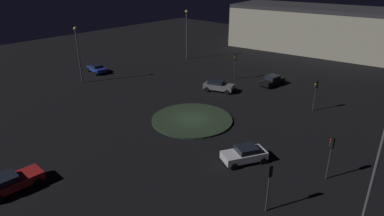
{
  "coord_description": "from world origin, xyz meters",
  "views": [
    {
      "loc": [
        -23.54,
        25.78,
        16.56
      ],
      "look_at": [
        0.0,
        0.0,
        1.55
      ],
      "focal_mm": 30.95,
      "sensor_mm": 36.0,
      "label": 1
    }
  ],
  "objects_px": {
    "traffic_light_northwest": "(269,179)",
    "streetlamp_southeast": "(187,28)",
    "traffic_light_south": "(235,62)",
    "streetlamp_west": "(381,148)",
    "store_building": "(310,28)",
    "streetlamp_east": "(78,48)",
    "car_blue": "(97,68)",
    "car_black": "(272,80)",
    "car_white": "(245,154)",
    "car_grey": "(218,86)",
    "traffic_light_west": "(331,150)",
    "traffic_light_southwest": "(316,90)",
    "car_red": "(12,182)"
  },
  "relations": [
    {
      "from": "car_black",
      "to": "streetlamp_east",
      "type": "relative_size",
      "value": 0.52
    },
    {
      "from": "car_red",
      "to": "streetlamp_southeast",
      "type": "distance_m",
      "value": 43.44
    },
    {
      "from": "car_black",
      "to": "car_red",
      "type": "xyz_separation_m",
      "value": [
        2.38,
        36.56,
        0.02
      ]
    },
    {
      "from": "streetlamp_east",
      "to": "store_building",
      "type": "bearing_deg",
      "value": -109.52
    },
    {
      "from": "car_blue",
      "to": "car_red",
      "type": "relative_size",
      "value": 0.98
    },
    {
      "from": "traffic_light_northwest",
      "to": "streetlamp_southeast",
      "type": "relative_size",
      "value": 0.43
    },
    {
      "from": "store_building",
      "to": "streetlamp_west",
      "type": "bearing_deg",
      "value": 110.25
    },
    {
      "from": "traffic_light_south",
      "to": "streetlamp_east",
      "type": "xyz_separation_m",
      "value": [
        16.45,
        17.05,
        2.5
      ]
    },
    {
      "from": "car_red",
      "to": "traffic_light_southwest",
      "type": "distance_m",
      "value": 33.41
    },
    {
      "from": "streetlamp_southeast",
      "to": "traffic_light_west",
      "type": "bearing_deg",
      "value": 149.76
    },
    {
      "from": "car_white",
      "to": "traffic_light_west",
      "type": "height_order",
      "value": "traffic_light_west"
    },
    {
      "from": "car_red",
      "to": "traffic_light_northwest",
      "type": "bearing_deg",
      "value": -53.11
    },
    {
      "from": "car_white",
      "to": "traffic_light_southwest",
      "type": "bearing_deg",
      "value": -150.11
    },
    {
      "from": "car_black",
      "to": "traffic_light_southwest",
      "type": "bearing_deg",
      "value": -114.21
    },
    {
      "from": "car_red",
      "to": "streetlamp_west",
      "type": "distance_m",
      "value": 26.64
    },
    {
      "from": "traffic_light_northwest",
      "to": "traffic_light_south",
      "type": "bearing_deg",
      "value": -21.64
    },
    {
      "from": "car_red",
      "to": "traffic_light_west",
      "type": "xyz_separation_m",
      "value": [
        -17.9,
        -18.44,
        1.97
      ]
    },
    {
      "from": "traffic_light_south",
      "to": "traffic_light_northwest",
      "type": "bearing_deg",
      "value": 21.55
    },
    {
      "from": "streetlamp_east",
      "to": "car_black",
      "type": "bearing_deg",
      "value": -140.13
    },
    {
      "from": "streetlamp_east",
      "to": "car_white",
      "type": "bearing_deg",
      "value": 176.42
    },
    {
      "from": "traffic_light_south",
      "to": "streetlamp_southeast",
      "type": "height_order",
      "value": "streetlamp_southeast"
    },
    {
      "from": "car_blue",
      "to": "streetlamp_west",
      "type": "height_order",
      "value": "streetlamp_west"
    },
    {
      "from": "streetlamp_southeast",
      "to": "traffic_light_southwest",
      "type": "bearing_deg",
      "value": 164.88
    },
    {
      "from": "traffic_light_west",
      "to": "traffic_light_south",
      "type": "bearing_deg",
      "value": -34.6
    },
    {
      "from": "car_black",
      "to": "store_building",
      "type": "relative_size",
      "value": 0.13
    },
    {
      "from": "car_grey",
      "to": "streetlamp_west",
      "type": "bearing_deg",
      "value": -51.6
    },
    {
      "from": "car_grey",
      "to": "traffic_light_south",
      "type": "distance_m",
      "value": 6.4
    },
    {
      "from": "traffic_light_west",
      "to": "streetlamp_west",
      "type": "relative_size",
      "value": 0.39
    },
    {
      "from": "traffic_light_northwest",
      "to": "car_blue",
      "type": "bearing_deg",
      "value": 12.79
    },
    {
      "from": "car_red",
      "to": "streetlamp_east",
      "type": "height_order",
      "value": "streetlamp_east"
    },
    {
      "from": "traffic_light_west",
      "to": "traffic_light_south",
      "type": "height_order",
      "value": "traffic_light_south"
    },
    {
      "from": "car_blue",
      "to": "store_building",
      "type": "height_order",
      "value": "store_building"
    },
    {
      "from": "car_red",
      "to": "traffic_light_south",
      "type": "bearing_deg",
      "value": 7.18
    },
    {
      "from": "car_red",
      "to": "traffic_light_south",
      "type": "relative_size",
      "value": 1.06
    },
    {
      "from": "traffic_light_west",
      "to": "car_blue",
      "type": "bearing_deg",
      "value": -2.39
    },
    {
      "from": "streetlamp_west",
      "to": "store_building",
      "type": "distance_m",
      "value": 55.44
    },
    {
      "from": "car_grey",
      "to": "car_blue",
      "type": "height_order",
      "value": "car_grey"
    },
    {
      "from": "car_blue",
      "to": "traffic_light_southwest",
      "type": "distance_m",
      "value": 35.02
    },
    {
      "from": "store_building",
      "to": "traffic_light_west",
      "type": "bearing_deg",
      "value": 108.55
    },
    {
      "from": "traffic_light_northwest",
      "to": "streetlamp_southeast",
      "type": "xyz_separation_m",
      "value": [
        34.07,
        -27.76,
        3.12
      ]
    },
    {
      "from": "car_black",
      "to": "streetlamp_southeast",
      "type": "height_order",
      "value": "streetlamp_southeast"
    },
    {
      "from": "car_white",
      "to": "car_grey",
      "type": "bearing_deg",
      "value": -105.77
    },
    {
      "from": "traffic_light_west",
      "to": "traffic_light_southwest",
      "type": "height_order",
      "value": "traffic_light_southwest"
    },
    {
      "from": "car_grey",
      "to": "store_building",
      "type": "relative_size",
      "value": 0.14
    },
    {
      "from": "car_black",
      "to": "traffic_light_south",
      "type": "relative_size",
      "value": 1.09
    },
    {
      "from": "streetlamp_east",
      "to": "streetlamp_southeast",
      "type": "bearing_deg",
      "value": -95.56
    },
    {
      "from": "car_grey",
      "to": "traffic_light_northwest",
      "type": "distance_m",
      "value": 25.45
    },
    {
      "from": "streetlamp_west",
      "to": "car_grey",
      "type": "bearing_deg",
      "value": -32.42
    },
    {
      "from": "car_black",
      "to": "streetlamp_southeast",
      "type": "xyz_separation_m",
      "value": [
        20.22,
        -2.72,
        5.15
      ]
    },
    {
      "from": "traffic_light_west",
      "to": "traffic_light_southwest",
      "type": "bearing_deg",
      "value": -58.9
    }
  ]
}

